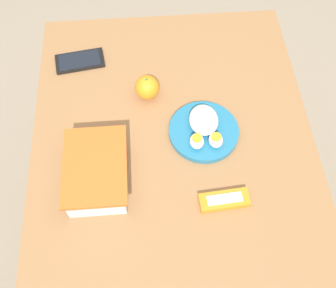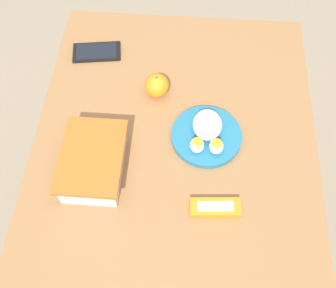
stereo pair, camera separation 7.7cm
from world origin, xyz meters
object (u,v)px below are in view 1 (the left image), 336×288
Objects in this scene: food_container at (97,173)px; cell_phone at (80,61)px; rice_plate at (204,129)px; orange_fruit at (147,87)px; candy_bar at (224,200)px.

food_container is 0.41m from cell_phone.
rice_plate is 1.23× the size of cell_phone.
food_container is 1.13× the size of rice_plate.
orange_fruit is 0.25m from cell_phone.
cell_phone is at bearing 55.11° from orange_fruit.
cell_phone is (0.40, 0.06, -0.03)m from food_container.
food_container is 3.09× the size of orange_fruit.
food_container is at bearing -171.04° from cell_phone.
orange_fruit is (0.26, -0.14, 0.00)m from food_container.
orange_fruit is at bearing 45.83° from rice_plate.
cell_phone is (0.14, 0.20, -0.03)m from orange_fruit.
cell_phone is at bearing 37.56° from candy_bar.
orange_fruit is 0.21m from rice_plate.
candy_bar is (-0.35, -0.18, -0.03)m from orange_fruit.
cell_phone is (0.49, 0.38, -0.00)m from candy_bar.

